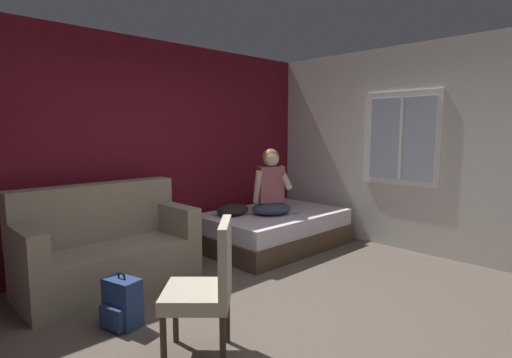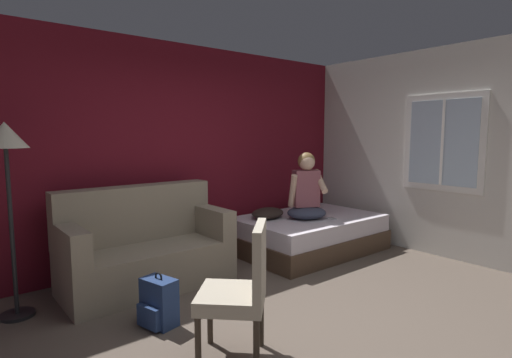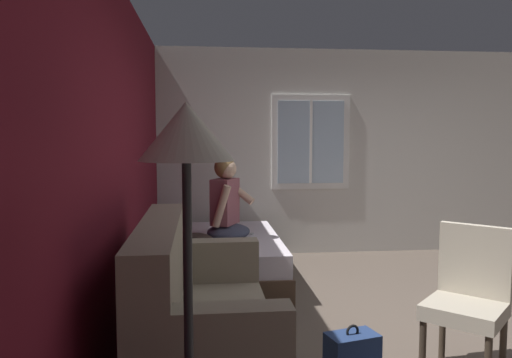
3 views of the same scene
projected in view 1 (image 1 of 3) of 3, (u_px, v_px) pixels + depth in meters
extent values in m
plane|color=brown|center=(285.00, 326.00, 3.27)|extent=(40.00, 40.00, 0.00)
cube|color=maroon|center=(134.00, 151.00, 4.88)|extent=(10.50, 0.16, 2.70)
cube|color=silver|center=(434.00, 150.00, 5.06)|extent=(0.16, 6.21, 2.70)
cube|color=white|center=(401.00, 139.00, 5.27)|extent=(0.02, 1.04, 1.24)
cube|color=#9EB2C6|center=(401.00, 139.00, 5.26)|extent=(0.01, 0.88, 1.08)
cube|color=white|center=(401.00, 139.00, 5.26)|extent=(0.01, 0.04, 1.08)
cube|color=#4C3828|center=(273.00, 237.00, 5.53)|extent=(1.94, 1.31, 0.26)
cube|color=silver|center=(274.00, 220.00, 5.50)|extent=(1.88, 1.27, 0.22)
cube|color=gray|center=(111.00, 266.00, 4.06)|extent=(1.70, 0.81, 0.44)
cube|color=gray|center=(96.00, 212.00, 4.21)|extent=(1.70, 0.25, 0.60)
cube|color=gray|center=(25.00, 245.00, 3.49)|extent=(0.18, 0.80, 0.32)
cube|color=gray|center=(174.00, 218.00, 4.54)|extent=(0.18, 0.80, 0.32)
cylinder|color=#382D23|center=(175.00, 317.00, 3.01)|extent=(0.04, 0.04, 0.40)
cylinder|color=#382D23|center=(163.00, 344.00, 2.62)|extent=(0.04, 0.04, 0.40)
cylinder|color=#382D23|center=(227.00, 317.00, 3.01)|extent=(0.04, 0.04, 0.40)
cylinder|color=#382D23|center=(223.00, 344.00, 2.62)|extent=(0.04, 0.04, 0.40)
cube|color=#B2A893|center=(197.00, 296.00, 2.79)|extent=(0.65, 0.65, 0.10)
cube|color=#B2A893|center=(225.00, 256.00, 2.75)|extent=(0.36, 0.37, 0.48)
ellipsoid|color=#383D51|center=(271.00, 209.00, 5.32)|extent=(0.66, 0.63, 0.16)
cube|color=#8C4C56|center=(270.00, 184.00, 5.32)|extent=(0.38, 0.33, 0.48)
cylinder|color=#DBB293|center=(257.00, 187.00, 5.21)|extent=(0.17, 0.23, 0.44)
cylinder|color=#DBB293|center=(285.00, 177.00, 5.28)|extent=(0.24, 0.37, 0.29)
sphere|color=#DBB293|center=(271.00, 159.00, 5.26)|extent=(0.21, 0.21, 0.21)
ellipsoid|color=olive|center=(271.00, 157.00, 5.27)|extent=(0.30, 0.30, 0.23)
cube|color=navy|center=(123.00, 302.00, 3.26)|extent=(0.25, 0.34, 0.40)
cube|color=navy|center=(111.00, 318.00, 3.17)|extent=(0.11, 0.24, 0.18)
torus|color=black|center=(122.00, 277.00, 3.23)|extent=(0.04, 0.09, 0.09)
ellipsoid|color=#2D231E|center=(233.00, 210.00, 5.29)|extent=(0.52, 0.42, 0.14)
cube|color=#B7B7BC|center=(296.00, 214.00, 5.35)|extent=(0.11, 0.16, 0.01)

